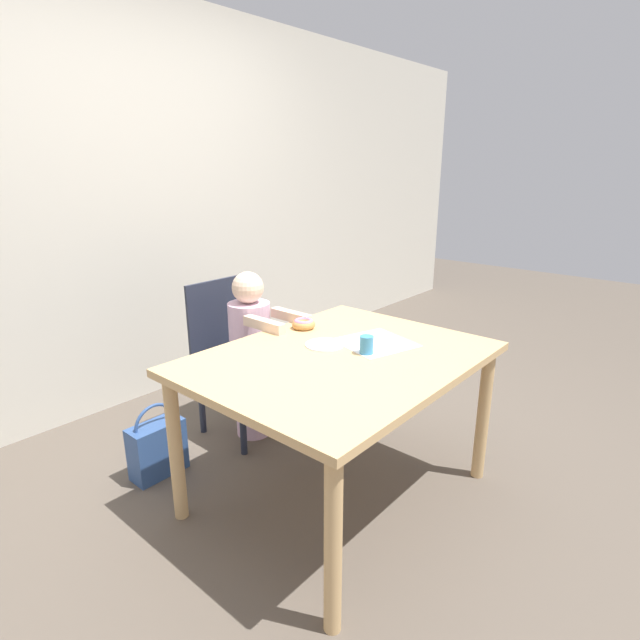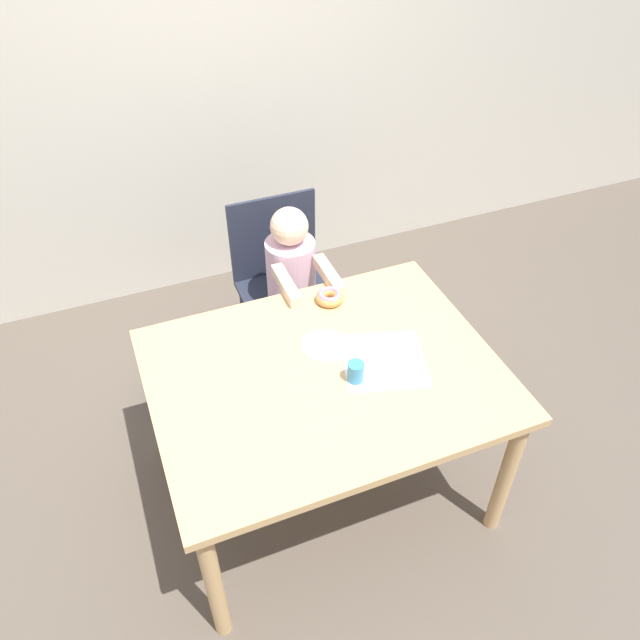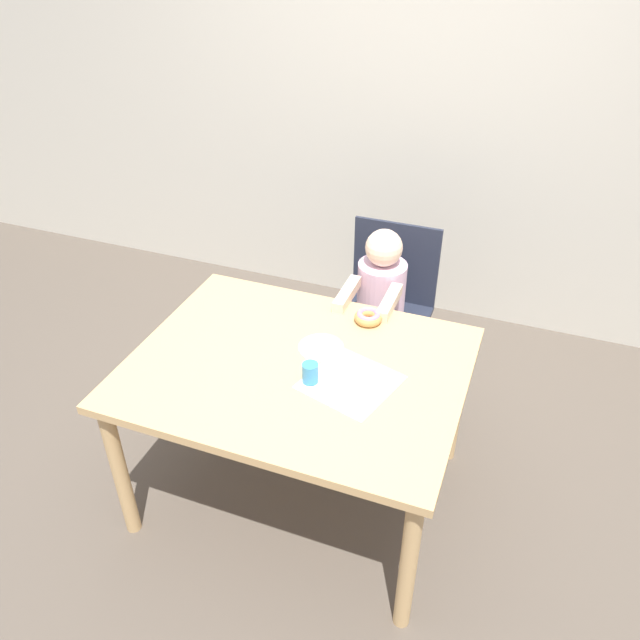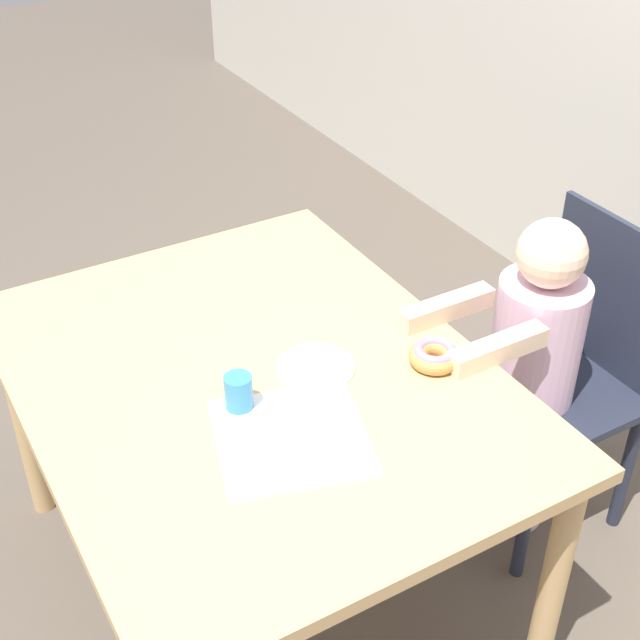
# 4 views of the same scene
# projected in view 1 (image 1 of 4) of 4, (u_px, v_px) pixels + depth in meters

# --- Properties ---
(ground_plane) EXTENTS (12.00, 12.00, 0.00)m
(ground_plane) POSITION_uv_depth(u_px,v_px,m) (338.00, 494.00, 2.38)
(ground_plane) COLOR brown
(wall_back) EXTENTS (8.00, 0.05, 2.50)m
(wall_back) POSITION_uv_depth(u_px,v_px,m) (125.00, 207.00, 3.06)
(wall_back) COLOR beige
(wall_back) RESTS_ON ground_plane
(dining_table) EXTENTS (1.27, 0.99, 0.71)m
(dining_table) POSITION_uv_depth(u_px,v_px,m) (340.00, 372.00, 2.19)
(dining_table) COLOR tan
(dining_table) RESTS_ON ground_plane
(chair) EXTENTS (0.44, 0.43, 0.88)m
(chair) POSITION_uv_depth(u_px,v_px,m) (237.00, 354.00, 2.86)
(chair) COLOR #232838
(chair) RESTS_ON ground_plane
(child_figure) EXTENTS (0.24, 0.47, 0.96)m
(child_figure) POSITION_uv_depth(u_px,v_px,m) (252.00, 355.00, 2.77)
(child_figure) COLOR silver
(child_figure) RESTS_ON ground_plane
(donut) EXTENTS (0.12, 0.12, 0.05)m
(donut) POSITION_uv_depth(u_px,v_px,m) (304.00, 323.00, 2.51)
(donut) COLOR tan
(donut) RESTS_ON dining_table
(napkin) EXTENTS (0.38, 0.38, 0.00)m
(napkin) POSITION_uv_depth(u_px,v_px,m) (375.00, 343.00, 2.31)
(napkin) COLOR white
(napkin) RESTS_ON dining_table
(handbag) EXTENTS (0.27, 0.13, 0.39)m
(handbag) POSITION_uv_depth(u_px,v_px,m) (157.00, 447.00, 2.49)
(handbag) COLOR #2D4C84
(handbag) RESTS_ON ground_plane
(cup) EXTENTS (0.06, 0.06, 0.08)m
(cup) POSITION_uv_depth(u_px,v_px,m) (367.00, 345.00, 2.17)
(cup) COLOR teal
(cup) RESTS_ON dining_table
(plate) EXTENTS (0.18, 0.18, 0.01)m
(plate) POSITION_uv_depth(u_px,v_px,m) (325.00, 345.00, 2.28)
(plate) COLOR silver
(plate) RESTS_ON dining_table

